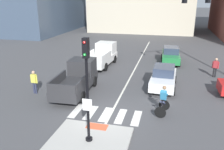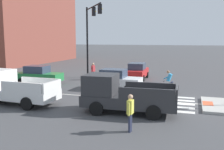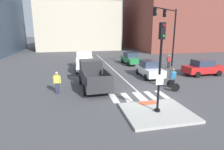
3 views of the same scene
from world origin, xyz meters
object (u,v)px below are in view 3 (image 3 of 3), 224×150
at_px(car_green_eastbound_far, 131,58).
at_px(cyclist, 173,79).
at_px(traffic_light_mast, 169,27).
at_px(signal_pole, 160,60).
at_px(car_white_eastbound_mid, 149,69).
at_px(pickup_truck_white_westbound_far, 85,62).
at_px(pedestrian_waiting_far_side, 169,60).
at_px(car_red_cross_right, 203,68).
at_px(pickup_truck_charcoal_westbound_near, 93,75).
at_px(pedestrian_at_curb_left, 57,81).

bearing_deg(car_green_eastbound_far, cyclist, -91.54).
bearing_deg(traffic_light_mast, signal_pole, -120.80).
distance_m(car_white_eastbound_mid, pickup_truck_white_westbound_far, 7.84).
bearing_deg(car_white_eastbound_mid, pedestrian_waiting_far_side, 40.23).
height_order(car_green_eastbound_far, cyclist, cyclist).
relative_size(car_red_cross_right, pickup_truck_charcoal_westbound_near, 0.80).
bearing_deg(car_green_eastbound_far, pedestrian_waiting_far_side, -45.87).
distance_m(car_white_eastbound_mid, pickup_truck_charcoal_westbound_near, 6.33).
distance_m(car_red_cross_right, car_white_eastbound_mid, 5.80).
relative_size(traffic_light_mast, pickup_truck_white_westbound_far, 1.38).
height_order(car_white_eastbound_mid, pickup_truck_white_westbound_far, pickup_truck_white_westbound_far).
bearing_deg(pickup_truck_charcoal_westbound_near, pedestrian_at_curb_left, -156.50).
xyz_separation_m(signal_pole, car_red_cross_right, (8.84, 7.48, -2.22)).
xyz_separation_m(car_red_cross_right, pickup_truck_charcoal_westbound_near, (-11.73, -1.56, 0.17)).
height_order(traffic_light_mast, car_green_eastbound_far, traffic_light_mast).
height_order(pickup_truck_charcoal_westbound_near, cyclist, pickup_truck_charcoal_westbound_near).
relative_size(car_white_eastbound_mid, pedestrian_at_curb_left, 2.49).
relative_size(signal_pole, car_red_cross_right, 1.16).
xyz_separation_m(car_red_cross_right, pedestrian_at_curb_left, (-14.51, -2.77, 0.17)).
bearing_deg(car_red_cross_right, pickup_truck_white_westbound_far, 155.41).
bearing_deg(car_white_eastbound_mid, signal_pole, -110.81).
bearing_deg(pickup_truck_charcoal_westbound_near, signal_pole, -63.92).
relative_size(traffic_light_mast, car_green_eastbound_far, 1.72).
bearing_deg(car_white_eastbound_mid, car_green_eastbound_far, 86.54).
xyz_separation_m(signal_pole, pedestrian_waiting_far_side, (7.19, 11.55, -2.05)).
xyz_separation_m(traffic_light_mast, car_green_eastbound_far, (-3.45, 3.68, -4.14)).
xyz_separation_m(car_green_eastbound_far, pickup_truck_white_westbound_far, (-6.58, -2.42, 0.17)).
relative_size(car_red_cross_right, pedestrian_waiting_far_side, 2.48).
bearing_deg(car_green_eastbound_far, pedestrian_at_curb_left, -130.74).
distance_m(pedestrian_at_curb_left, pedestrian_waiting_far_side, 14.57).
bearing_deg(pedestrian_waiting_far_side, car_white_eastbound_mid, -139.77).
distance_m(traffic_light_mast, cyclist, 9.62).
distance_m(pickup_truck_charcoal_westbound_near, pedestrian_waiting_far_side, 11.56).
bearing_deg(pickup_truck_white_westbound_far, pedestrian_waiting_far_side, -7.65).
bearing_deg(signal_pole, pickup_truck_charcoal_westbound_near, 116.08).
distance_m(signal_pole, pedestrian_waiting_far_side, 13.76).
bearing_deg(traffic_light_mast, pickup_truck_white_westbound_far, 172.83).
bearing_deg(pickup_truck_charcoal_westbound_near, pickup_truck_white_westbound_far, 91.52).
xyz_separation_m(signal_pole, pickup_truck_white_westbound_far, (-3.08, 12.93, -2.06)).
distance_m(car_green_eastbound_far, cyclist, 11.54).
bearing_deg(pickup_truck_white_westbound_far, pickup_truck_charcoal_westbound_near, -88.48).
xyz_separation_m(car_white_eastbound_mid, cyclist, (0.13, -4.24, 0.06)).
xyz_separation_m(cyclist, pedestrian_at_curb_left, (-8.86, 0.89, 0.11)).
height_order(pedestrian_at_curb_left, pedestrian_waiting_far_side, same).
distance_m(pickup_truck_white_westbound_far, cyclist, 11.07).
height_order(car_red_cross_right, cyclist, cyclist).
height_order(traffic_light_mast, pickup_truck_charcoal_westbound_near, traffic_light_mast).
distance_m(signal_pole, pickup_truck_charcoal_westbound_near, 6.90).
distance_m(car_red_cross_right, pickup_truck_charcoal_westbound_near, 11.84).
bearing_deg(pedestrian_waiting_far_side, pickup_truck_white_westbound_far, 172.35).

